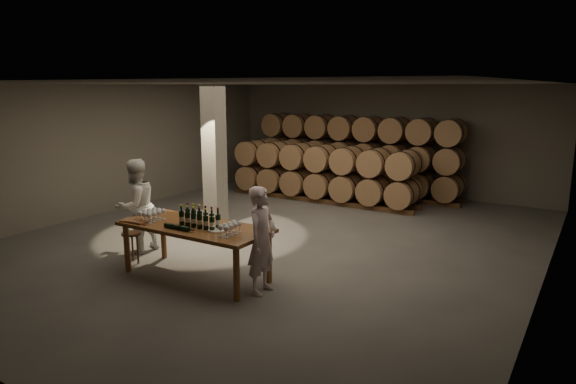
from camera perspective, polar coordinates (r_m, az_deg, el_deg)
The scene contains 15 objects.
room at distance 11.64m, azimuth -8.17°, elevation 3.91°, with size 12.00×12.00×12.00m.
tasting_table at distance 8.65m, azimuth -10.29°, elevation -4.30°, with size 2.60×1.10×0.90m.
barrel_stack_back at distance 15.29m, azimuth 7.63°, elevation 4.24°, with size 6.26×0.95×2.31m.
barrel_stack_front at distance 14.26m, azimuth 3.85°, elevation 2.28°, with size 5.48×0.95×1.57m.
bottle_cluster at distance 8.49m, azimuth -9.79°, elevation -3.01°, with size 0.74×0.24×0.34m.
lying_bottles at distance 8.40m, azimuth -12.19°, elevation -3.84°, with size 0.60×0.08×0.08m.
glass_cluster_left at distance 9.05m, azimuth -14.90°, elevation -2.23°, with size 0.31×0.42×0.19m.
glass_cluster_right at distance 7.98m, azimuth -6.45°, elevation -3.76°, with size 0.20×0.42×0.19m.
plate at distance 8.24m, azimuth -7.85°, elevation -4.22°, with size 0.30×0.30×0.02m, color silver.
notebook_near at distance 8.98m, azimuth -16.21°, elevation -3.20°, with size 0.27×0.22×0.03m, color brown.
notebook_corner at distance 9.17m, azimuth -17.32°, elevation -2.98°, with size 0.20×0.25×0.02m, color brown.
pen at distance 8.82m, azimuth -15.85°, elevation -3.52°, with size 0.01×0.01×0.14m, color black.
stool at distance 9.69m, azimuth -17.00°, elevation -4.93°, with size 0.34×0.34×0.57m.
person_man at distance 7.88m, azimuth -2.92°, elevation -5.38°, with size 0.61×0.40×1.68m, color beige.
person_woman at distance 10.20m, azimuth -16.56°, elevation -1.53°, with size 0.88×0.68×1.81m, color white.
Camera 1 is at (5.61, -8.64, 3.15)m, focal length 32.00 mm.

